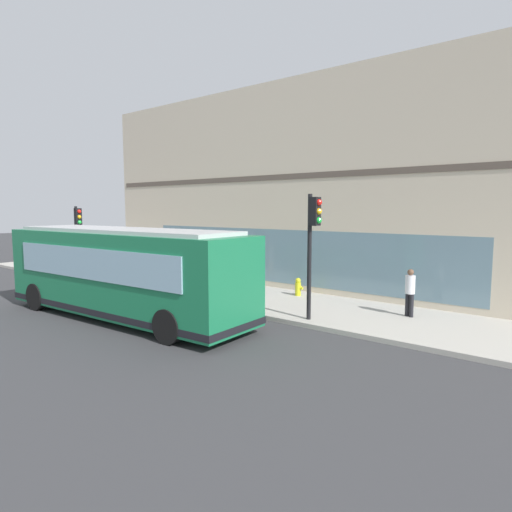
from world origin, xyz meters
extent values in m
plane|color=#38383A|center=(0.00, 0.00, 0.00)|extent=(120.00, 120.00, 0.00)
cube|color=#B2ADA3|center=(4.85, 0.00, 0.07)|extent=(4.50, 40.00, 0.15)
cube|color=beige|center=(10.65, 0.00, 4.65)|extent=(7.11, 23.72, 9.31)
cube|color=brown|center=(7.25, 0.00, 5.12)|extent=(0.36, 23.25, 0.24)
cube|color=slate|center=(7.15, 0.00, 1.60)|extent=(0.12, 16.61, 2.40)
cube|color=#197247|center=(-0.18, 1.60, 1.60)|extent=(2.99, 10.11, 2.70)
cube|color=silver|center=(-0.18, 1.60, 3.01)|extent=(2.57, 9.09, 0.12)
cube|color=#8CB2C6|center=(-0.43, 6.57, 2.05)|extent=(2.20, 0.19, 1.20)
cube|color=#8CB2C6|center=(1.09, 1.66, 2.00)|extent=(0.47, 8.19, 1.00)
cube|color=#8CB2C6|center=(-1.45, 1.54, 2.00)|extent=(0.47, 8.19, 1.00)
cube|color=black|center=(-0.18, 1.60, 0.43)|extent=(3.03, 10.15, 0.20)
cylinder|color=black|center=(0.79, 5.25, 0.50)|extent=(0.35, 1.01, 1.00)
cylinder|color=black|center=(-1.51, 5.14, 0.50)|extent=(0.35, 1.01, 1.00)
cylinder|color=black|center=(1.13, -1.74, 0.50)|extent=(0.35, 1.01, 1.00)
cylinder|color=black|center=(-1.16, -1.85, 0.50)|extent=(0.35, 1.01, 1.00)
cylinder|color=black|center=(3.11, -3.75, 2.18)|extent=(0.14, 0.14, 4.05)
cube|color=black|center=(3.11, -3.94, 3.65)|extent=(0.32, 0.24, 0.90)
sphere|color=red|center=(3.11, -4.07, 3.93)|extent=(0.20, 0.20, 0.20)
sphere|color=yellow|center=(3.11, -4.07, 3.65)|extent=(0.20, 0.20, 0.20)
sphere|color=green|center=(3.11, -4.07, 3.37)|extent=(0.20, 0.20, 0.20)
cylinder|color=black|center=(3.28, 10.73, 2.00)|extent=(0.14, 0.14, 3.70)
cube|color=black|center=(3.28, 10.54, 3.30)|extent=(0.32, 0.24, 0.90)
sphere|color=red|center=(3.28, 10.41, 3.58)|extent=(0.20, 0.20, 0.20)
sphere|color=yellow|center=(3.28, 10.41, 3.30)|extent=(0.20, 0.20, 0.20)
sphere|color=green|center=(3.28, 10.41, 3.02)|extent=(0.20, 0.20, 0.20)
cylinder|color=gold|center=(6.15, -1.34, 0.43)|extent=(0.24, 0.24, 0.55)
sphere|color=gold|center=(6.15, -1.34, 0.78)|extent=(0.22, 0.22, 0.22)
cylinder|color=gold|center=(6.15, -1.51, 0.48)|extent=(0.10, 0.12, 0.10)
cylinder|color=gold|center=(6.32, -1.34, 0.48)|extent=(0.12, 0.10, 0.10)
cylinder|color=gold|center=(4.04, 2.96, 0.58)|extent=(0.14, 0.14, 0.85)
cylinder|color=gold|center=(4.22, 2.99, 0.58)|extent=(0.14, 0.14, 0.85)
cylinder|color=silver|center=(4.13, 2.97, 1.34)|extent=(0.32, 0.32, 0.67)
sphere|color=#9E704C|center=(4.13, 2.97, 1.79)|extent=(0.23, 0.23, 0.23)
cylinder|color=#3F8C4C|center=(3.54, 5.44, 0.56)|extent=(0.14, 0.14, 0.83)
cylinder|color=#3F8C4C|center=(3.42, 5.31, 0.56)|extent=(0.14, 0.14, 0.83)
cylinder|color=#3359A5|center=(3.48, 5.38, 1.30)|extent=(0.32, 0.32, 0.65)
sphere|color=tan|center=(3.48, 5.38, 1.74)|extent=(0.22, 0.22, 0.22)
cylinder|color=black|center=(5.55, -6.10, 0.54)|extent=(0.14, 0.14, 0.77)
cylinder|color=black|center=(5.48, -6.26, 0.54)|extent=(0.14, 0.14, 0.77)
cylinder|color=silver|center=(5.51, -6.18, 1.23)|extent=(0.32, 0.32, 0.61)
sphere|color=brown|center=(5.51, -6.18, 1.64)|extent=(0.21, 0.21, 0.21)
cube|color=#197233|center=(3.97, 1.09, 0.60)|extent=(0.44, 0.40, 0.90)
cube|color=#8CB2C6|center=(3.97, 0.88, 0.78)|extent=(0.35, 0.03, 0.30)
camera|label=1|loc=(-8.86, -11.11, 3.75)|focal=30.69mm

